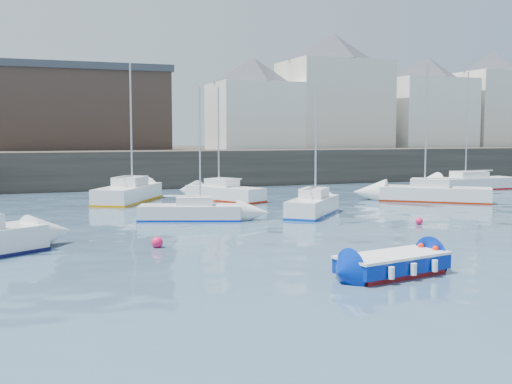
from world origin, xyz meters
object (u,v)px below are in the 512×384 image
object	(u,v)px
sailboat_b	(191,212)
buoy_near	(157,248)
sailboat_f	(225,193)
blue_dinghy	(393,263)
sailboat_h	(129,193)
sailboat_d	(435,193)
sailboat_g	(472,183)
buoy_far	(241,209)
buoy_mid	(419,224)
sailboat_c	(313,205)

from	to	relation	value
sailboat_b	buoy_near	bearing A→B (deg)	-114.42
sailboat_f	blue_dinghy	bearing A→B (deg)	-95.26
blue_dinghy	sailboat_h	size ratio (longest dim) A/B	0.43
sailboat_d	buoy_near	xyz separation A→B (m)	(-20.44, -10.36, -0.54)
sailboat_f	sailboat_h	size ratio (longest dim) A/B	0.83
sailboat_g	buoy_far	xyz separation A→B (m)	(-21.69, -6.08, -0.52)
sailboat_g	sailboat_h	size ratio (longest dim) A/B	1.03
buoy_far	sailboat_b	bearing A→B (deg)	-136.46
sailboat_f	sailboat_g	bearing A→B (deg)	3.66
sailboat_b	buoy_near	world-z (taller)	sailboat_b
sailboat_d	buoy_mid	xyz separation A→B (m)	(-7.21, -8.58, -0.54)
blue_dinghy	buoy_far	size ratio (longest dim) A/B	10.98
sailboat_f	buoy_far	bearing A→B (deg)	-96.59
sailboat_f	sailboat_g	world-z (taller)	sailboat_g
sailboat_b	buoy_mid	world-z (taller)	sailboat_b
sailboat_g	buoy_far	distance (m)	22.53
sailboat_h	buoy_near	size ratio (longest dim) A/B	19.96
sailboat_b	sailboat_g	size ratio (longest dim) A/B	0.73
sailboat_g	blue_dinghy	bearing A→B (deg)	-133.37
sailboat_c	sailboat_g	size ratio (longest dim) A/B	0.75
sailboat_c	sailboat_g	bearing A→B (deg)	28.48
sailboat_c	sailboat_f	xyz separation A→B (m)	(-2.07, 8.99, -0.01)
sailboat_c	blue_dinghy	bearing A→B (deg)	-106.42
sailboat_f	buoy_mid	distance (m)	15.03
sailboat_c	sailboat_f	size ratio (longest dim) A/B	0.93
sailboat_b	buoy_mid	xyz separation A→B (m)	(9.94, -5.46, -0.44)
sailboat_b	sailboat_h	distance (m)	10.22
sailboat_b	sailboat_h	xyz separation A→B (m)	(-1.44, 10.12, 0.15)
sailboat_g	buoy_near	bearing A→B (deg)	-149.39
sailboat_d	sailboat_b	bearing A→B (deg)	-169.70
sailboat_c	buoy_far	distance (m)	5.03
blue_dinghy	buoy_near	size ratio (longest dim) A/B	8.66
blue_dinghy	sailboat_f	bearing A→B (deg)	84.74
sailboat_d	buoy_mid	distance (m)	11.22
blue_dinghy	sailboat_g	size ratio (longest dim) A/B	0.42
sailboat_c	sailboat_f	bearing A→B (deg)	102.98
sailboat_h	buoy_mid	bearing A→B (deg)	-53.86
sailboat_c	buoy_mid	distance (m)	6.04
sailboat_c	buoy_near	bearing A→B (deg)	-145.56
buoy_far	sailboat_g	bearing A→B (deg)	15.66
sailboat_b	sailboat_c	world-z (taller)	sailboat_c
sailboat_c	sailboat_b	bearing A→B (deg)	176.49
sailboat_f	buoy_far	world-z (taller)	sailboat_f
buoy_mid	buoy_far	size ratio (longest dim) A/B	1.01
sailboat_b	sailboat_g	bearing A→B (deg)	21.10
blue_dinghy	buoy_far	xyz separation A→B (m)	(1.60, 18.57, -0.39)
sailboat_b	sailboat_f	world-z (taller)	sailboat_f
buoy_mid	buoy_near	bearing A→B (deg)	-172.34
blue_dinghy	sailboat_c	distance (m)	14.92
buoy_mid	sailboat_d	bearing A→B (deg)	49.94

